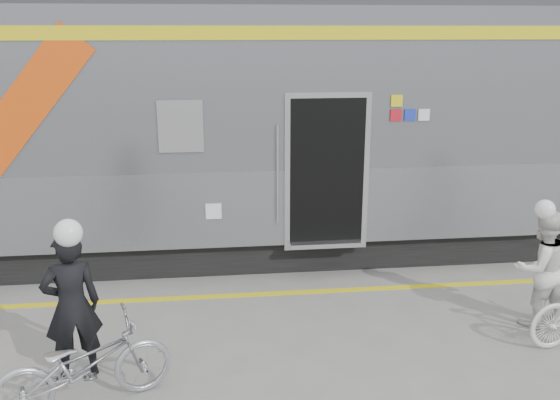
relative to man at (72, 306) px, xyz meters
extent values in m
plane|color=slate|center=(2.85, -0.42, -0.79)|extent=(90.00, 90.00, 0.00)
cube|color=black|center=(0.86, 3.78, -0.54)|extent=(24.00, 2.70, 0.50)
cube|color=#9EA0A5|center=(0.86, 3.78, 0.26)|extent=(24.00, 3.00, 1.10)
cube|color=slate|center=(0.86, 3.78, 1.91)|extent=(24.00, 3.00, 2.20)
cube|color=#D5C612|center=(0.86, 2.27, 2.66)|extent=(24.00, 0.02, 0.18)
cube|color=#DD490D|center=(-0.94, 2.27, 1.71)|extent=(1.96, 0.01, 2.19)
cube|color=black|center=(1.06, 2.27, 1.46)|extent=(0.55, 0.02, 0.65)
cube|color=black|center=(3.06, 2.48, 0.76)|extent=(1.05, 0.45, 2.10)
cube|color=silver|center=(3.06, 2.27, 0.76)|extent=(1.20, 0.02, 2.25)
cylinder|color=silver|center=(2.36, 2.25, 0.76)|extent=(0.04, 0.04, 1.40)
cube|color=silver|center=(3.06, 2.23, -0.27)|extent=(1.05, 0.25, 0.06)
cube|color=#D5C612|center=(4.01, 2.27, 1.76)|extent=(0.16, 0.01, 0.16)
cube|color=red|center=(4.01, 2.27, 1.56)|extent=(0.16, 0.01, 0.16)
cube|color=#1B2FB0|center=(4.21, 2.27, 1.56)|extent=(0.16, 0.01, 0.16)
cube|color=silver|center=(4.41, 2.27, 1.56)|extent=(0.16, 0.01, 0.16)
cube|color=silver|center=(1.46, 2.27, 0.26)|extent=(0.22, 0.01, 0.22)
cube|color=#D5C612|center=(2.85, 1.73, -0.79)|extent=(24.00, 0.12, 0.01)
imported|color=black|center=(0.00, 0.00, 0.00)|extent=(0.68, 0.56, 1.59)
imported|color=#A7AAAF|center=(0.20, -0.55, -0.36)|extent=(1.76, 1.13, 0.87)
imported|color=silver|center=(5.35, 0.54, -0.07)|extent=(0.77, 0.63, 1.45)
sphere|color=white|center=(0.00, 0.00, 0.93)|extent=(0.28, 0.28, 0.28)
sphere|color=white|center=(5.35, 0.54, 0.78)|extent=(0.23, 0.23, 0.23)
camera|label=1|loc=(1.48, -5.68, 2.71)|focal=38.00mm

